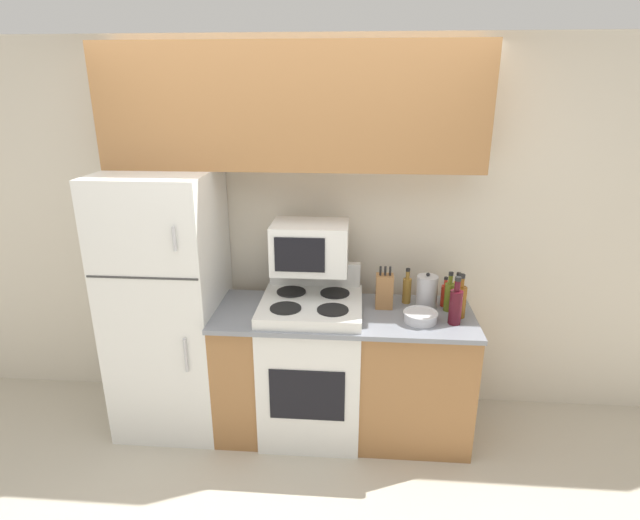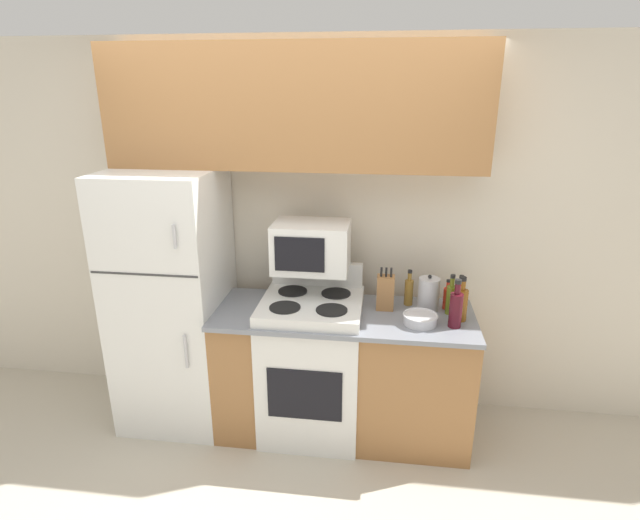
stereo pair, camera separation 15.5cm
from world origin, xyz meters
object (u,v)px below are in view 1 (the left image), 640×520
bottle_wine_red (456,305)px  kettle (427,292)px  bottle_cooking_spray (457,292)px  stove (312,364)px  knife_block (384,291)px  bottle_vinegar (407,289)px  bottle_olive_oil (449,296)px  microwave (310,247)px  bowl (420,316)px  refrigerator (169,303)px  bottle_hot_sauce (445,295)px  bottle_whiskey (460,300)px

bottle_wine_red → kettle: (-0.14, 0.23, -0.01)m
bottle_cooking_spray → kettle: bearing=-163.5°
stove → knife_block: (0.46, 0.09, 0.51)m
bottle_vinegar → bottle_olive_oil: bottle_olive_oil is taller
knife_block → bottle_cooking_spray: size_ratio=1.29×
bottle_wine_red → microwave: bearing=165.5°
bowl → bottle_cooking_spray: bottle_cooking_spray is taller
refrigerator → bottle_vinegar: size_ratio=7.28×
stove → knife_block: 0.69m
bowl → refrigerator: bearing=174.4°
bottle_hot_sauce → bottle_vinegar: 0.24m
microwave → knife_block: bearing=-3.6°
microwave → bottle_olive_oil: bearing=-3.0°
refrigerator → microwave: size_ratio=3.65×
stove → bottle_vinegar: 0.80m
bottle_cooking_spray → bottle_whiskey: bottle_whiskey is taller
bowl → bottle_wine_red: 0.22m
bottle_whiskey → stove: bearing=179.2°
knife_block → kettle: (0.27, 0.03, -0.01)m
bottle_cooking_spray → kettle: kettle is taller
bottle_wine_red → bowl: bearing=176.3°
knife_block → bottle_olive_oil: knife_block is taller
stove → bottle_whiskey: (0.92, -0.01, 0.50)m
bottle_cooking_spray → bottle_hot_sauce: (-0.08, -0.03, -0.01)m
microwave → bottle_hot_sauce: bearing=1.5°
refrigerator → bottle_wine_red: size_ratio=5.83×
refrigerator → bottle_wine_red: 1.84m
bowl → bottle_wine_red: bottle_wine_red is taller
bowl → bottle_wine_red: bearing=-3.7°
kettle → bowl: bearing=-105.5°
bottle_hot_sauce → bottle_wine_red: 0.26m
bottle_vinegar → refrigerator: bearing=-175.7°
bottle_cooking_spray → bowl: bearing=-133.9°
bowl → bottle_hot_sauce: (0.18, 0.24, 0.04)m
knife_block → kettle: size_ratio=1.20×
bottle_whiskey → microwave: bearing=171.9°
bottle_hot_sauce → bottle_vinegar: (-0.24, 0.03, 0.02)m
stove → kettle: 0.90m
bottle_vinegar → bottle_wine_red: size_ratio=0.80×
knife_block → bottle_olive_oil: 0.41m
bottle_vinegar → bottle_whiskey: size_ratio=0.86×
bottle_olive_oil → bottle_whiskey: size_ratio=0.93×
microwave → knife_block: size_ratio=1.69×
bowl → bottle_vinegar: bottle_vinegar is taller
bowl → kettle: kettle is taller
bottle_whiskey → refrigerator: bearing=177.8°
stove → bottle_whiskey: size_ratio=3.98×
stove → kettle: kettle is taller
bowl → bottle_whiskey: bottle_whiskey is taller
refrigerator → microwave: 1.02m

